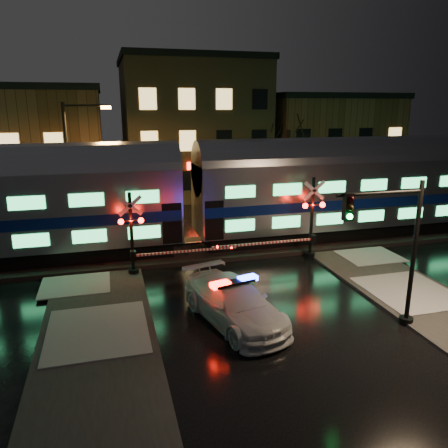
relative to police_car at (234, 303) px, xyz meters
The scene contains 12 objects.
ground 3.82m from the police_car, 65.74° to the left, with size 120.00×120.00×0.00m, color black.
ballast 8.58m from the police_car, 79.64° to the left, with size 90.00×4.20×0.24m, color black.
sidewalk_left 5.64m from the police_car, 152.44° to the right, with size 4.00×20.00×0.12m, color #2D2D2D.
building_left 28.12m from the police_car, 114.28° to the left, with size 14.00×10.00×9.00m, color brown.
building_mid 26.62m from the police_car, 82.23° to the left, with size 12.00×11.00×11.50m, color brown.
building_right 30.51m from the police_car, 56.94° to the left, with size 12.00×10.00×8.50m, color brown.
train 8.80m from the police_car, 91.00° to the left, with size 51.00×3.12×5.92m.
police_car is the anchor object (origin of this frame).
crossing_signal_right 8.06m from the police_car, 45.70° to the left, with size 6.15×0.67×4.35m.
crossing_signal_left 6.50m from the police_car, 117.46° to the left, with size 5.72×0.65×4.05m.
traffic_light 6.00m from the police_car, 19.46° to the right, with size 3.51×0.66×5.43m.
streetlight 14.36m from the police_car, 116.16° to the left, with size 2.71×0.28×8.10m.
Camera 1 is at (-5.81, -17.72, 7.88)m, focal length 35.00 mm.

